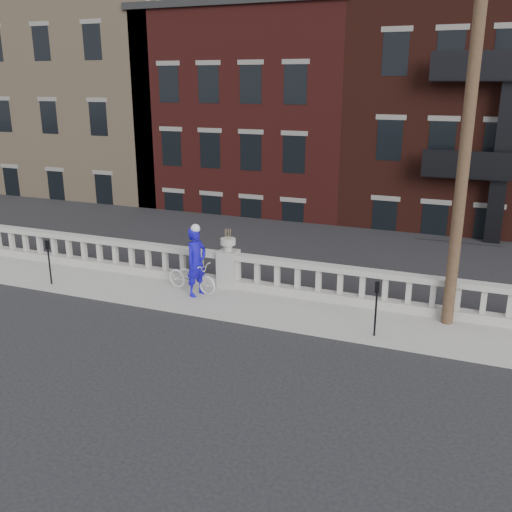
{
  "coord_description": "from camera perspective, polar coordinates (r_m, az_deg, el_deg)",
  "views": [
    {
      "loc": [
        6.68,
        -10.46,
        5.99
      ],
      "look_at": [
        1.17,
        3.2,
        1.44
      ],
      "focal_mm": 40.0,
      "sensor_mm": 36.0,
      "label": 1
    }
  ],
  "objects": [
    {
      "name": "lower_level",
      "position": [
        34.22,
        11.77,
        11.17
      ],
      "size": [
        80.0,
        44.0,
        20.8
      ],
      "color": "#605E59",
      "rests_on": "ground"
    },
    {
      "name": "cyclist",
      "position": [
        16.02,
        -5.97,
        -0.59
      ],
      "size": [
        0.64,
        0.81,
        1.96
      ],
      "primitive_type": "imported",
      "rotation": [
        0.0,
        0.0,
        1.31
      ],
      "color": "#130BAD",
      "rests_on": "sidewalk"
    },
    {
      "name": "balustrade",
      "position": [
        16.76,
        -2.77,
        -1.47
      ],
      "size": [
        28.0,
        0.34,
        1.03
      ],
      "color": "gray",
      "rests_on": "sidewalk"
    },
    {
      "name": "sidewalk",
      "position": [
        16.15,
        -4.15,
        -4.37
      ],
      "size": [
        32.0,
        2.2,
        0.15
      ],
      "primitive_type": "cube",
      "color": "gray",
      "rests_on": "ground"
    },
    {
      "name": "ground",
      "position": [
        13.78,
        -9.66,
        -8.86
      ],
      "size": [
        120.0,
        120.0,
        0.0
      ],
      "primitive_type": "plane",
      "color": "black",
      "rests_on": "ground"
    },
    {
      "name": "planter_pedestal",
      "position": [
        16.7,
        -2.78,
        -0.86
      ],
      "size": [
        0.55,
        0.55,
        1.76
      ],
      "color": "gray",
      "rests_on": "sidewalk"
    },
    {
      "name": "parking_meter_b",
      "position": [
        17.91,
        -20.02,
        -0.1
      ],
      "size": [
        0.1,
        0.09,
        1.36
      ],
      "color": "black",
      "rests_on": "sidewalk"
    },
    {
      "name": "parking_meter_c",
      "position": [
        13.72,
        11.94,
        -4.58
      ],
      "size": [
        0.1,
        0.09,
        1.36
      ],
      "color": "black",
      "rests_on": "sidewalk"
    },
    {
      "name": "bicycle",
      "position": [
        16.49,
        -6.43,
        -2.06
      ],
      "size": [
        1.76,
        0.88,
        0.88
      ],
      "primitive_type": "imported",
      "rotation": [
        0.0,
        0.0,
        1.39
      ],
      "color": "silver",
      "rests_on": "sidewalk"
    },
    {
      "name": "utility_pole",
      "position": [
        14.09,
        20.52,
        13.05
      ],
      "size": [
        1.6,
        0.28,
        10.0
      ],
      "color": "#422D1E",
      "rests_on": "sidewalk"
    }
  ]
}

